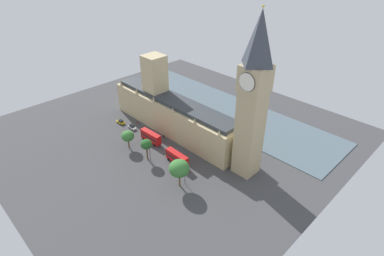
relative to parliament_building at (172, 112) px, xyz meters
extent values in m
plane|color=#424244|center=(1.99, 1.76, -8.74)|extent=(138.43, 138.43, 0.00)
cube|color=slate|center=(-30.28, 1.76, -8.62)|extent=(32.71, 124.59, 0.25)
cube|color=tan|center=(-0.01, 1.76, -1.79)|extent=(13.22, 68.43, 13.91)
cube|color=tan|center=(-0.01, -10.56, 7.07)|extent=(8.48, 8.48, 31.63)
cube|color=#2D3338|center=(-0.01, 1.76, 5.97)|extent=(10.05, 65.70, 1.60)
cone|color=tan|center=(6.20, -29.04, 6.61)|extent=(1.20, 1.20, 2.89)
cone|color=tan|center=(6.20, -16.72, 6.51)|extent=(1.20, 1.20, 2.69)
cone|color=tan|center=(6.20, -4.40, 6.62)|extent=(1.20, 1.20, 2.91)
cone|color=tan|center=(6.20, 7.92, 6.17)|extent=(1.20, 1.20, 2.00)
cone|color=tan|center=(6.20, 20.24, 6.21)|extent=(1.20, 1.20, 2.08)
cone|color=tan|center=(6.20, 32.56, 6.21)|extent=(1.20, 1.20, 2.09)
cube|color=tan|center=(0.77, 41.45, 7.43)|extent=(7.60, 7.60, 32.35)
cube|color=tan|center=(0.77, 41.45, 27.88)|extent=(8.36, 8.36, 8.54)
cylinder|color=silver|center=(5.10, 41.45, 27.88)|extent=(0.25, 5.77, 5.77)
torus|color=black|center=(5.10, 41.45, 27.88)|extent=(0.24, 6.01, 6.01)
cylinder|color=silver|center=(0.77, 37.12, 27.88)|extent=(5.77, 0.25, 5.77)
torus|color=black|center=(0.77, 37.12, 27.88)|extent=(6.01, 0.24, 6.01)
pyramid|color=#383D47|center=(0.77, 41.45, 40.46)|extent=(8.36, 8.36, 16.62)
sphere|color=gold|center=(0.77, 41.45, 49.17)|extent=(0.80, 0.80, 0.80)
cube|color=gold|center=(14.06, -20.42, -8.03)|extent=(2.07, 4.32, 0.75)
cube|color=black|center=(14.05, -20.21, -7.33)|extent=(1.68, 2.44, 0.65)
cylinder|color=black|center=(14.98, -21.73, -8.40)|extent=(0.28, 0.69, 0.68)
cylinder|color=black|center=(13.27, -21.81, -8.40)|extent=(0.28, 0.69, 0.68)
cylinder|color=black|center=(14.85, -19.03, -8.40)|extent=(0.28, 0.69, 0.68)
cylinder|color=black|center=(13.14, -19.11, -8.40)|extent=(0.28, 0.69, 0.68)
cube|color=silver|center=(13.03, -12.66, -8.03)|extent=(1.94, 4.48, 0.75)
cube|color=black|center=(13.03, -12.88, -7.33)|extent=(1.59, 2.53, 0.65)
cylinder|color=black|center=(12.25, -11.21, -8.40)|extent=(0.27, 0.69, 0.68)
cylinder|color=black|center=(13.90, -11.26, -8.40)|extent=(0.27, 0.69, 0.68)
cylinder|color=black|center=(12.16, -14.05, -8.40)|extent=(0.27, 0.69, 0.68)
cylinder|color=black|center=(13.81, -14.10, -8.40)|extent=(0.27, 0.69, 0.68)
cube|color=red|center=(13.58, 1.75, -6.09)|extent=(2.89, 10.59, 4.20)
cube|color=black|center=(13.58, 1.75, -6.01)|extent=(2.93, 10.19, 0.70)
cylinder|color=black|center=(12.29, 5.38, -8.19)|extent=(0.39, 1.11, 1.10)
cylinder|color=black|center=(14.59, 5.47, -8.19)|extent=(0.39, 1.11, 1.10)
cylinder|color=black|center=(12.57, -1.96, -8.19)|extent=(0.39, 1.11, 1.10)
cylinder|color=black|center=(14.86, -1.88, -8.19)|extent=(0.39, 1.11, 1.10)
cube|color=red|center=(15.75, 20.46, -6.09)|extent=(2.78, 10.56, 4.20)
cube|color=black|center=(15.75, 20.46, -6.01)|extent=(2.83, 10.17, 0.70)
cylinder|color=black|center=(16.80, 16.76, -8.19)|extent=(0.38, 1.11, 1.10)
cylinder|color=black|center=(14.50, 16.82, -8.19)|extent=(0.38, 1.11, 1.10)
cylinder|color=black|center=(17.00, 24.11, -8.19)|extent=(0.38, 1.11, 1.10)
cylinder|color=black|center=(14.70, 24.17, -8.19)|extent=(0.38, 1.11, 1.10)
cylinder|color=black|center=(7.72, 3.09, -8.09)|extent=(0.57, 0.57, 1.32)
sphere|color=#8C6647|center=(7.72, 3.09, -7.30)|extent=(0.25, 0.25, 0.25)
cube|color=maroon|center=(7.62, 3.35, -8.02)|extent=(0.32, 0.20, 0.24)
cylinder|color=maroon|center=(8.41, -14.98, -8.09)|extent=(0.57, 0.57, 1.30)
sphere|color=tan|center=(8.41, -14.98, -7.32)|extent=(0.25, 0.25, 0.25)
cube|color=maroon|center=(8.31, -15.24, -8.03)|extent=(0.32, 0.21, 0.23)
cylinder|color=brown|center=(22.69, -1.34, -6.89)|extent=(0.56, 0.56, 3.70)
ellipsoid|color=#387533|center=(22.69, -1.34, -3.10)|extent=(5.16, 5.16, 4.39)
cylinder|color=brown|center=(22.07, 10.24, -6.13)|extent=(0.56, 0.56, 5.22)
ellipsoid|color=#235623|center=(22.07, 10.24, -1.84)|extent=(4.49, 4.49, 3.82)
cylinder|color=brown|center=(23.58, 30.34, -6.31)|extent=(0.56, 0.56, 4.86)
ellipsoid|color=#387533|center=(23.58, 30.34, -1.24)|extent=(7.04, 7.04, 5.98)
cylinder|color=black|center=(21.72, 31.12, -5.87)|extent=(0.18, 0.18, 5.75)
sphere|color=#F2EAC6|center=(21.72, 31.12, -2.71)|extent=(0.56, 0.56, 0.56)
cylinder|color=black|center=(21.69, 11.51, -5.69)|extent=(0.18, 0.18, 6.12)
sphere|color=#F2EAC6|center=(21.69, 11.51, -2.35)|extent=(0.56, 0.56, 0.56)
camera|label=1|loc=(79.03, 92.67, 65.10)|focal=29.34mm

